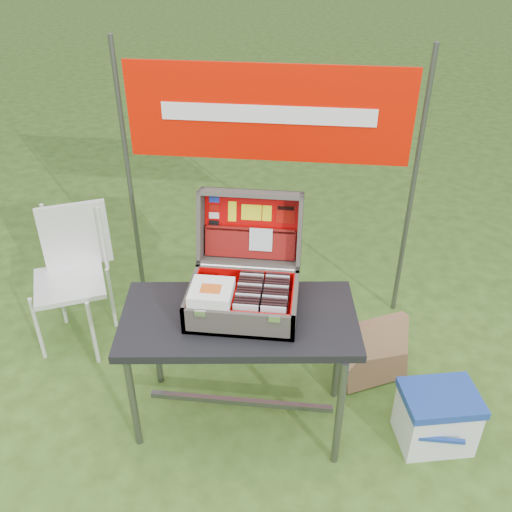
# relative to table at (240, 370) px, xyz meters

# --- Properties ---
(ground) EXTENTS (80.00, 80.00, 0.00)m
(ground) POSITION_rel_table_xyz_m (0.03, -0.06, -0.34)
(ground) COLOR #324B18
(ground) RESTS_ON ground
(table) EXTENTS (1.15, 0.67, 0.69)m
(table) POSITION_rel_table_xyz_m (0.00, 0.00, 0.00)
(table) COLOR black
(table) RESTS_ON ground
(table_top) EXTENTS (1.15, 0.67, 0.04)m
(table_top) POSITION_rel_table_xyz_m (0.00, 0.00, 0.32)
(table_top) COLOR black
(table_top) RESTS_ON ground
(table_leg_fl) EXTENTS (0.04, 0.04, 0.65)m
(table_leg_fl) POSITION_rel_table_xyz_m (-0.49, -0.21, -0.02)
(table_leg_fl) COLOR #59595B
(table_leg_fl) RESTS_ON ground
(table_leg_fr) EXTENTS (0.04, 0.04, 0.65)m
(table_leg_fr) POSITION_rel_table_xyz_m (0.49, -0.21, -0.02)
(table_leg_fr) COLOR #59595B
(table_leg_fr) RESTS_ON ground
(table_leg_bl) EXTENTS (0.04, 0.04, 0.65)m
(table_leg_bl) POSITION_rel_table_xyz_m (-0.49, 0.21, -0.02)
(table_leg_bl) COLOR #59595B
(table_leg_bl) RESTS_ON ground
(table_leg_br) EXTENTS (0.04, 0.04, 0.65)m
(table_leg_br) POSITION_rel_table_xyz_m (0.49, 0.21, -0.02)
(table_leg_br) COLOR #59595B
(table_leg_br) RESTS_ON ground
(table_brace) EXTENTS (0.95, 0.03, 0.03)m
(table_brace) POSITION_rel_table_xyz_m (0.00, 0.00, -0.22)
(table_brace) COLOR #59595B
(table_brace) RESTS_ON ground
(suitcase) EXTENTS (0.50, 0.52, 0.46)m
(suitcase) POSITION_rel_table_xyz_m (0.01, 0.09, 0.57)
(suitcase) COLOR #625B52
(suitcase) RESTS_ON table
(suitcase_base_bottom) EXTENTS (0.50, 0.36, 0.02)m
(suitcase_base_bottom) POSITION_rel_table_xyz_m (0.01, 0.03, 0.35)
(suitcase_base_bottom) COLOR #625B52
(suitcase_base_bottom) RESTS_ON table_top
(suitcase_base_wall_front) EXTENTS (0.50, 0.02, 0.13)m
(suitcase_base_wall_front) POSITION_rel_table_xyz_m (0.01, -0.14, 0.41)
(suitcase_base_wall_front) COLOR #625B52
(suitcase_base_wall_front) RESTS_ON table_top
(suitcase_base_wall_back) EXTENTS (0.50, 0.02, 0.13)m
(suitcase_base_wall_back) POSITION_rel_table_xyz_m (0.01, 0.19, 0.41)
(suitcase_base_wall_back) COLOR #625B52
(suitcase_base_wall_back) RESTS_ON table_top
(suitcase_base_wall_left) EXTENTS (0.02, 0.36, 0.13)m
(suitcase_base_wall_left) POSITION_rel_table_xyz_m (-0.23, 0.03, 0.41)
(suitcase_base_wall_left) COLOR #625B52
(suitcase_base_wall_left) RESTS_ON table_top
(suitcase_base_wall_right) EXTENTS (0.02, 0.36, 0.13)m
(suitcase_base_wall_right) POSITION_rel_table_xyz_m (0.26, 0.03, 0.41)
(suitcase_base_wall_right) COLOR #625B52
(suitcase_base_wall_right) RESTS_ON table_top
(suitcase_liner_floor) EXTENTS (0.46, 0.32, 0.01)m
(suitcase_liner_floor) POSITION_rel_table_xyz_m (0.01, 0.03, 0.37)
(suitcase_liner_floor) COLOR #DD0701
(suitcase_liner_floor) RESTS_ON suitcase_base_bottom
(suitcase_latch_left) EXTENTS (0.05, 0.01, 0.03)m
(suitcase_latch_left) POSITION_rel_table_xyz_m (-0.15, -0.15, 0.47)
(suitcase_latch_left) COLOR silver
(suitcase_latch_left) RESTS_ON suitcase_base_wall_front
(suitcase_latch_right) EXTENTS (0.05, 0.01, 0.03)m
(suitcase_latch_right) POSITION_rel_table_xyz_m (0.18, -0.15, 0.47)
(suitcase_latch_right) COLOR silver
(suitcase_latch_right) RESTS_ON suitcase_base_wall_front
(suitcase_hinge) EXTENTS (0.45, 0.02, 0.02)m
(suitcase_hinge) POSITION_rel_table_xyz_m (0.01, 0.20, 0.48)
(suitcase_hinge) COLOR silver
(suitcase_hinge) RESTS_ON suitcase_base_wall_back
(suitcase_lid_back) EXTENTS (0.50, 0.12, 0.35)m
(suitcase_lid_back) POSITION_rel_table_xyz_m (0.01, 0.37, 0.61)
(suitcase_lid_back) COLOR #625B52
(suitcase_lid_back) RESTS_ON suitcase_base_wall_back
(suitcase_lid_rim_far) EXTENTS (0.50, 0.13, 0.06)m
(suitcase_lid_rim_far) POSITION_rel_table_xyz_m (0.01, 0.37, 0.79)
(suitcase_lid_rim_far) COLOR #625B52
(suitcase_lid_rim_far) RESTS_ON suitcase_lid_back
(suitcase_lid_rim_near) EXTENTS (0.50, 0.13, 0.06)m
(suitcase_lid_rim_near) POSITION_rel_table_xyz_m (0.01, 0.27, 0.47)
(suitcase_lid_rim_near) COLOR #625B52
(suitcase_lid_rim_near) RESTS_ON suitcase_lid_back
(suitcase_lid_rim_left) EXTENTS (0.02, 0.23, 0.38)m
(suitcase_lid_rim_left) POSITION_rel_table_xyz_m (-0.23, 0.32, 0.63)
(suitcase_lid_rim_left) COLOR #625B52
(suitcase_lid_rim_left) RESTS_ON suitcase_lid_back
(suitcase_lid_rim_right) EXTENTS (0.02, 0.23, 0.38)m
(suitcase_lid_rim_right) POSITION_rel_table_xyz_m (0.26, 0.32, 0.63)
(suitcase_lid_rim_right) COLOR #625B52
(suitcase_lid_rim_right) RESTS_ON suitcase_lid_back
(suitcase_lid_liner) EXTENTS (0.46, 0.09, 0.30)m
(suitcase_lid_liner) POSITION_rel_table_xyz_m (0.01, 0.36, 0.62)
(suitcase_lid_liner) COLOR #DD0701
(suitcase_lid_liner) RESTS_ON suitcase_lid_back
(suitcase_liner_wall_front) EXTENTS (0.46, 0.01, 0.11)m
(suitcase_liner_wall_front) POSITION_rel_table_xyz_m (0.01, -0.13, 0.42)
(suitcase_liner_wall_front) COLOR #DD0701
(suitcase_liner_wall_front) RESTS_ON suitcase_base_bottom
(suitcase_liner_wall_back) EXTENTS (0.46, 0.01, 0.11)m
(suitcase_liner_wall_back) POSITION_rel_table_xyz_m (0.01, 0.18, 0.42)
(suitcase_liner_wall_back) COLOR #DD0701
(suitcase_liner_wall_back) RESTS_ON suitcase_base_bottom
(suitcase_liner_wall_left) EXTENTS (0.01, 0.32, 0.11)m
(suitcase_liner_wall_left) POSITION_rel_table_xyz_m (-0.21, 0.03, 0.42)
(suitcase_liner_wall_left) COLOR #DD0701
(suitcase_liner_wall_left) RESTS_ON suitcase_base_bottom
(suitcase_liner_wall_right) EXTENTS (0.01, 0.32, 0.11)m
(suitcase_liner_wall_right) POSITION_rel_table_xyz_m (0.24, 0.03, 0.42)
(suitcase_liner_wall_right) COLOR #DD0701
(suitcase_liner_wall_right) RESTS_ON suitcase_base_bottom
(suitcase_lid_pocket) EXTENTS (0.44, 0.07, 0.15)m
(suitcase_lid_pocket) POSITION_rel_table_xyz_m (0.01, 0.32, 0.54)
(suitcase_lid_pocket) COLOR maroon
(suitcase_lid_pocket) RESTS_ON suitcase_lid_liner
(suitcase_pocket_edge) EXTENTS (0.43, 0.02, 0.02)m
(suitcase_pocket_edge) POSITION_rel_table_xyz_m (0.01, 0.33, 0.61)
(suitcase_pocket_edge) COLOR maroon
(suitcase_pocket_edge) RESTS_ON suitcase_lid_pocket
(suitcase_pocket_cd) EXTENTS (0.11, 0.04, 0.11)m
(suitcase_pocket_cd) POSITION_rel_table_xyz_m (0.07, 0.31, 0.57)
(suitcase_pocket_cd) COLOR silver
(suitcase_pocket_cd) RESTS_ON suitcase_lid_pocket
(lid_sticker_cc_a) EXTENTS (0.05, 0.01, 0.03)m
(lid_sticker_cc_a) POSITION_rel_table_xyz_m (-0.17, 0.39, 0.74)
(lid_sticker_cc_a) COLOR #1933B2
(lid_sticker_cc_a) RESTS_ON suitcase_lid_liner
(lid_sticker_cc_b) EXTENTS (0.05, 0.01, 0.03)m
(lid_sticker_cc_b) POSITION_rel_table_xyz_m (-0.17, 0.38, 0.70)
(lid_sticker_cc_b) COLOR #A00D06
(lid_sticker_cc_b) RESTS_ON suitcase_lid_liner
(lid_sticker_cc_c) EXTENTS (0.05, 0.01, 0.03)m
(lid_sticker_cc_c) POSITION_rel_table_xyz_m (-0.17, 0.37, 0.66)
(lid_sticker_cc_c) COLOR white
(lid_sticker_cc_c) RESTS_ON suitcase_lid_liner
(lid_sticker_cc_d) EXTENTS (0.05, 0.01, 0.03)m
(lid_sticker_cc_d) POSITION_rel_table_xyz_m (-0.17, 0.36, 0.62)
(lid_sticker_cc_d) COLOR black
(lid_sticker_cc_d) RESTS_ON suitcase_lid_liner
(lid_card_neon_tall) EXTENTS (0.04, 0.03, 0.10)m
(lid_card_neon_tall) POSITION_rel_table_xyz_m (-0.08, 0.38, 0.69)
(lid_card_neon_tall) COLOR yellow
(lid_card_neon_tall) RESTS_ON suitcase_lid_liner
(lid_card_neon_main) EXTENTS (0.10, 0.02, 0.07)m
(lid_card_neon_main) POSITION_rel_table_xyz_m (0.01, 0.38, 0.69)
(lid_card_neon_main) COLOR yellow
(lid_card_neon_main) RESTS_ON suitcase_lid_liner
(lid_card_neon_small) EXTENTS (0.04, 0.02, 0.07)m
(lid_card_neon_small) POSITION_rel_table_xyz_m (0.09, 0.38, 0.69)
(lid_card_neon_small) COLOR yellow
(lid_card_neon_small) RESTS_ON suitcase_lid_liner
(lid_sticker_band) EXTENTS (0.09, 0.03, 0.09)m
(lid_sticker_band) POSITION_rel_table_xyz_m (0.18, 0.38, 0.69)
(lid_sticker_band) COLOR #A00D06
(lid_sticker_band) RESTS_ON suitcase_lid_liner
(lid_sticker_band_bar) EXTENTS (0.08, 0.01, 0.02)m
(lid_sticker_band_bar) POSITION_rel_table_xyz_m (0.18, 0.38, 0.72)
(lid_sticker_band_bar) COLOR black
(lid_sticker_band_bar) RESTS_ON suitcase_lid_liner
(cd_left_0) EXTENTS (0.11, 0.01, 0.13)m
(cd_left_0) POSITION_rel_table_xyz_m (0.05, -0.11, 0.43)
(cd_left_0) COLOR silver
(cd_left_0) RESTS_ON suitcase_liner_floor
(cd_left_1) EXTENTS (0.11, 0.01, 0.13)m
(cd_left_1) POSITION_rel_table_xyz_m (0.05, -0.09, 0.43)
(cd_left_1) COLOR black
(cd_left_1) RESTS_ON suitcase_liner_floor
(cd_left_2) EXTENTS (0.11, 0.01, 0.13)m
(cd_left_2) POSITION_rel_table_xyz_m (0.05, -0.07, 0.43)
(cd_left_2) COLOR black
(cd_left_2) RESTS_ON suitcase_liner_floor
(cd_left_3) EXTENTS (0.11, 0.01, 0.13)m
(cd_left_3) POSITION_rel_table_xyz_m (0.05, -0.05, 0.43)
(cd_left_3) COLOR black
(cd_left_3) RESTS_ON suitcase_liner_floor
(cd_left_4) EXTENTS (0.11, 0.01, 0.13)m
(cd_left_4) POSITION_rel_table_xyz_m (0.05, -0.03, 0.43)
(cd_left_4) COLOR silver
(cd_left_4) RESTS_ON suitcase_liner_floor
(cd_left_5) EXTENTS (0.11, 0.01, 0.13)m
(cd_left_5) POSITION_rel_table_xyz_m (0.05, -0.01, 0.43)
(cd_left_5) COLOR black
(cd_left_5) RESTS_ON suitcase_liner_floor
(cd_left_6) EXTENTS (0.11, 0.01, 0.13)m
(cd_left_6) POSITION_rel_table_xyz_m (0.05, 0.01, 0.43)
(cd_left_6) COLOR black
(cd_left_6) RESTS_ON suitcase_liner_floor
(cd_left_7) EXTENTS (0.11, 0.01, 0.13)m
(cd_left_7) POSITION_rel_table_xyz_m (0.05, 0.03, 0.43)
(cd_left_7) COLOR black
(cd_left_7) RESTS_ON suitcase_liner_floor
(cd_left_8) EXTENTS (0.11, 0.01, 0.13)m
(cd_left_8) POSITION_rel_table_xyz_m (0.05, 0.05, 0.43)
(cd_left_8) COLOR silver
(cd_left_8) RESTS_ON suitcase_liner_floor
(cd_left_9) EXTENTS (0.11, 0.01, 0.13)m
(cd_left_9) POSITION_rel_table_xyz_m (0.05, 0.07, 0.43)
(cd_left_9) COLOR black
(cd_left_9) RESTS_ON suitcase_liner_floor
(cd_left_10) EXTENTS (0.11, 0.01, 0.13)m
(cd_left_10) POSITION_rel_table_xyz_m (0.05, 0.09, 0.43)
(cd_left_10) COLOR black
(cd_left_10) RESTS_ON suitcase_liner_floor
(cd_left_11) EXTENTS (0.11, 0.01, 0.13)m
(cd_left_11) POSITION_rel_table_xyz_m (0.05, 0.11, 0.43)
(cd_left_11) COLOR black
(cd_left_11) RESTS_ON suitcase_liner_floor
(cd_left_12) EXTENTS (0.11, 0.01, 0.13)m
(cd_left_12) POSITION_rel_table_xyz_m (0.05, 0.13, 0.43)
(cd_left_12) COLOR silver
(cd_left_12) RESTS_ON suitcase_liner_floor
(cd_left_13) EXTENTS (0.11, 0.01, 0.13)m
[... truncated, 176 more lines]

